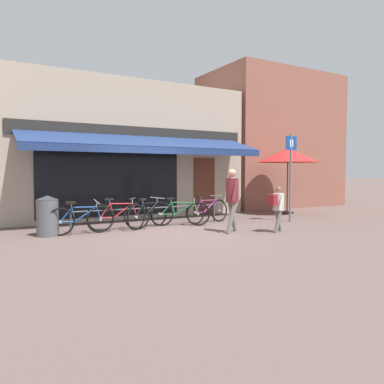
# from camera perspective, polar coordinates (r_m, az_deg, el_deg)

# --- Properties ---
(ground_plane) EXTENTS (160.00, 160.00, 0.00)m
(ground_plane) POSITION_cam_1_polar(r_m,az_deg,el_deg) (9.90, -3.56, -6.20)
(ground_plane) COLOR brown
(shop_front) EXTENTS (8.61, 4.60, 4.73)m
(shop_front) POSITION_cam_1_polar(r_m,az_deg,el_deg) (14.18, -10.32, 6.15)
(shop_front) COLOR tan
(shop_front) RESTS_ON ground_plane
(neighbour_building) EXTENTS (6.03, 4.00, 6.11)m
(neighbour_building) POSITION_cam_1_polar(r_m,az_deg,el_deg) (18.56, 11.73, 7.56)
(neighbour_building) COLOR #8E5647
(neighbour_building) RESTS_ON ground_plane
(bike_rack_rail) EXTENTS (4.55, 0.04, 0.57)m
(bike_rack_rail) POSITION_cam_1_polar(r_m,az_deg,el_deg) (10.89, -6.48, -2.77)
(bike_rack_rail) COLOR #47494F
(bike_rack_rail) RESTS_ON ground_plane
(bicycle_blue) EXTENTS (1.73, 0.52, 0.89)m
(bicycle_blue) POSITION_cam_1_polar(r_m,az_deg,el_deg) (9.93, -16.60, -4.06)
(bicycle_blue) COLOR black
(bicycle_blue) RESTS_ON ground_plane
(bicycle_red) EXTENTS (1.74, 0.52, 0.90)m
(bicycle_red) POSITION_cam_1_polar(r_m,az_deg,el_deg) (10.41, -11.10, -3.60)
(bicycle_red) COLOR black
(bicycle_red) RESTS_ON ground_plane
(bicycle_black) EXTENTS (1.57, 0.83, 0.86)m
(bicycle_black) POSITION_cam_1_polar(r_m,az_deg,el_deg) (10.72, -6.71, -3.42)
(bicycle_black) COLOR black
(bicycle_black) RESTS_ON ground_plane
(bicycle_green) EXTENTS (1.62, 0.93, 0.85)m
(bicycle_green) POSITION_cam_1_polar(r_m,az_deg,el_deg) (11.10, -1.88, -3.22)
(bicycle_green) COLOR black
(bicycle_green) RESTS_ON ground_plane
(bicycle_purple) EXTENTS (1.71, 0.55, 0.86)m
(bicycle_purple) POSITION_cam_1_polar(r_m,az_deg,el_deg) (11.71, 2.34, -2.85)
(bicycle_purple) COLOR black
(bicycle_purple) RESTS_ON ground_plane
(pedestrian_adult) EXTENTS (0.55, 0.61, 1.69)m
(pedestrian_adult) POSITION_cam_1_polar(r_m,az_deg,el_deg) (9.86, 6.12, -0.20)
(pedestrian_adult) COLOR slate
(pedestrian_adult) RESTS_ON ground_plane
(pedestrian_child) EXTENTS (0.50, 0.48, 1.22)m
(pedestrian_child) POSITION_cam_1_polar(r_m,az_deg,el_deg) (10.13, 12.90, -1.80)
(pedestrian_child) COLOR slate
(pedestrian_child) RESTS_ON ground_plane
(litter_bin) EXTENTS (0.54, 0.54, 1.01)m
(litter_bin) POSITION_cam_1_polar(r_m,az_deg,el_deg) (9.97, -21.17, -3.38)
(litter_bin) COLOR #515459
(litter_bin) RESTS_ON ground_plane
(parking_sign) EXTENTS (0.44, 0.07, 2.78)m
(parking_sign) POSITION_cam_1_polar(r_m,az_deg,el_deg) (12.33, 14.81, 3.41)
(parking_sign) COLOR slate
(parking_sign) RESTS_ON ground_plane
(cafe_parasol) EXTENTS (2.34, 2.34, 2.48)m
(cafe_parasol) POSITION_cam_1_polar(r_m,az_deg,el_deg) (14.62, 14.39, 5.39)
(cafe_parasol) COLOR #4C3D2D
(cafe_parasol) RESTS_ON ground_plane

